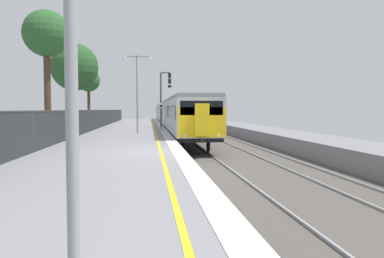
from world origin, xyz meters
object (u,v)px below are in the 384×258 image
Objects in this scene: commuter_train_at_platform at (170,113)px; platform_lamp_mid at (137,87)px; signal_gantry at (164,93)px; speed_limit_sign at (161,112)px; background_tree_left at (89,81)px; background_tree_centre at (74,68)px; background_tree_right at (47,37)px.

commuter_train_at_platform is 11.19× the size of platform_lamp_mid.
signal_gantry is 4.04m from speed_limit_sign.
commuter_train_at_platform is at bearing 16.69° from background_tree_left.
signal_gantry is 8.85m from background_tree_centre.
platform_lamp_mid is at bearing 26.67° from background_tree_right.
commuter_train_at_platform is at bearing 81.26° from platform_lamp_mid.
commuter_train_at_platform is 15.63m from signal_gantry.
platform_lamp_mid is at bearing -56.49° from background_tree_centre.
speed_limit_sign is at bearing -61.72° from background_tree_left.
speed_limit_sign is at bearing 70.30° from platform_lamp_mid.
speed_limit_sign is 10.06m from background_tree_centre.
signal_gantry is at bearing -95.50° from commuter_train_at_platform.
platform_lamp_mid reaches higher than signal_gantry.
platform_lamp_mid reaches higher than commuter_train_at_platform.
background_tree_right is at bearing -153.33° from platform_lamp_mid.
speed_limit_sign is at bearing -95.72° from signal_gantry.
commuter_train_at_platform reaches higher than speed_limit_sign.
signal_gantry is 9.16m from platform_lamp_mid.
background_tree_right is at bearing -123.79° from signal_gantry.
background_tree_left is at bearing 107.47° from platform_lamp_mid.
signal_gantry is 0.67× the size of background_tree_right.
platform_lamp_mid is 0.71× the size of background_tree_centre.
speed_limit_sign is 0.34× the size of background_tree_left.
speed_limit_sign is 5.90m from platform_lamp_mid.
background_tree_right is (0.71, -12.27, 0.70)m from background_tree_centre.
background_tree_left is at bearing -163.31° from commuter_train_at_platform.
background_tree_left is at bearing 125.92° from signal_gantry.
commuter_train_at_platform is 9.26× the size of background_tree_left.
speed_limit_sign is 0.29× the size of background_tree_right.
background_tree_left is at bearing 92.64° from background_tree_right.
speed_limit_sign is (-1.85, -19.02, 0.25)m from commuter_train_at_platform.
platform_lamp_mid is at bearing -98.74° from commuter_train_at_platform.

